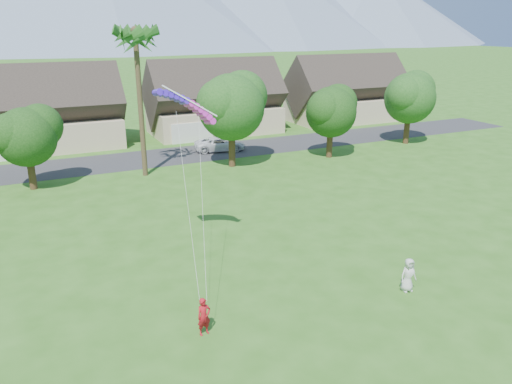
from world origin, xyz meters
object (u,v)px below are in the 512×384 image
kite_flyer (204,317)px  parafoil_kite (187,102)px  parked_car (220,144)px  watcher (408,275)px

kite_flyer → parafoil_kite: size_ratio=0.49×
kite_flyer → parked_car: (12.37, 30.01, -0.12)m
kite_flyer → watcher: watcher is taller
kite_flyer → parked_car: kite_flyer is taller
parked_car → parafoil_kite: size_ratio=1.50×
parafoil_kite → watcher: bearing=-40.4°
parked_car → watcher: bearing=-174.0°
watcher → kite_flyer: bearing=-178.3°
watcher → parafoil_kite: bearing=140.7°
kite_flyer → parafoil_kite: parafoil_kite is taller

